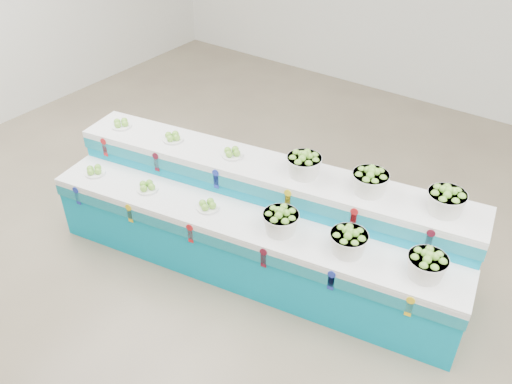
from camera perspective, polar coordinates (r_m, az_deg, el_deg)
ground at (r=5.21m, az=-0.98°, el=-10.80°), size 10.00×10.00×0.00m
display_stand at (r=5.20m, az=-0.00°, el=-3.22°), size 4.23×1.73×1.02m
plate_lower_left at (r=5.73m, az=-16.96°, el=2.27°), size 0.25×0.25×0.09m
plate_lower_mid at (r=5.35m, az=-11.63°, el=0.63°), size 0.25×0.25×0.09m
plate_lower_right at (r=5.02m, az=-5.23°, el=-1.36°), size 0.25×0.25×0.09m
basket_lower_left at (r=4.70m, az=2.67°, el=-3.11°), size 0.38×0.38×0.23m
basket_lower_mid at (r=4.55m, az=9.91°, el=-5.23°), size 0.38×0.38×0.23m
basket_lower_right at (r=4.48m, az=17.89°, el=-7.46°), size 0.38×0.38×0.23m
plate_upper_left at (r=5.90m, az=-14.30°, el=7.19°), size 0.25×0.25×0.09m
plate_upper_mid at (r=5.53m, az=-8.94°, el=5.90°), size 0.25×0.25×0.09m
plate_upper_right at (r=5.21m, az=-2.57°, el=4.31°), size 0.25×0.25×0.09m
basket_upper_left at (r=4.91m, az=5.18°, el=2.99°), size 0.38×0.38×0.23m
basket_upper_mid at (r=4.77m, az=12.15°, el=1.15°), size 0.38×0.38×0.23m
basket_upper_right at (r=4.70m, az=19.75°, el=-0.87°), size 0.38×0.38×0.23m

